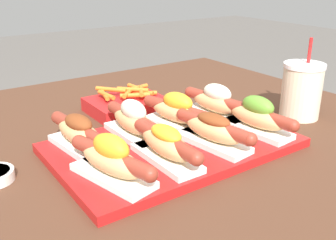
{
  "coord_description": "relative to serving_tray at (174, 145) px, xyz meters",
  "views": [
    {
      "loc": [
        -0.48,
        -0.64,
        1.04
      ],
      "look_at": [
        -0.05,
        -0.03,
        0.74
      ],
      "focal_mm": 42.0,
      "sensor_mm": 36.0,
      "label": 1
    }
  ],
  "objects": [
    {
      "name": "serving_tray",
      "position": [
        0.0,
        0.0,
        0.0
      ],
      "size": [
        0.49,
        0.3,
        0.02
      ],
      "color": "red",
      "rests_on": "patio_table"
    },
    {
      "name": "hot_dog_0",
      "position": [
        -0.17,
        -0.07,
        0.04
      ],
      "size": [
        0.1,
        0.2,
        0.08
      ],
      "color": "white",
      "rests_on": "serving_tray"
    },
    {
      "name": "hot_dog_1",
      "position": [
        -0.06,
        -0.06,
        0.04
      ],
      "size": [
        0.06,
        0.2,
        0.07
      ],
      "color": "white",
      "rests_on": "serving_tray"
    },
    {
      "name": "hot_dog_2",
      "position": [
        0.05,
        -0.06,
        0.04
      ],
      "size": [
        0.08,
        0.2,
        0.07
      ],
      "color": "white",
      "rests_on": "serving_tray"
    },
    {
      "name": "hot_dog_3",
      "position": [
        0.18,
        -0.06,
        0.04
      ],
      "size": [
        0.07,
        0.2,
        0.08
      ],
      "color": "white",
      "rests_on": "serving_tray"
    },
    {
      "name": "hot_dog_4",
      "position": [
        -0.17,
        0.07,
        0.04
      ],
      "size": [
        0.08,
        0.2,
        0.07
      ],
      "color": "white",
      "rests_on": "serving_tray"
    },
    {
      "name": "hot_dog_5",
      "position": [
        -0.05,
        0.07,
        0.04
      ],
      "size": [
        0.06,
        0.2,
        0.08
      ],
      "color": "white",
      "rests_on": "serving_tray"
    },
    {
      "name": "hot_dog_6",
      "position": [
        0.05,
        0.06,
        0.04
      ],
      "size": [
        0.09,
        0.2,
        0.08
      ],
      "color": "white",
      "rests_on": "serving_tray"
    },
    {
      "name": "hot_dog_7",
      "position": [
        0.17,
        0.06,
        0.04
      ],
      "size": [
        0.08,
        0.2,
        0.08
      ],
      "color": "white",
      "rests_on": "serving_tray"
    },
    {
      "name": "drink_cup",
      "position": [
        0.37,
        -0.03,
        0.06
      ],
      "size": [
        0.1,
        0.1,
        0.2
      ],
      "color": "beige",
      "rests_on": "patio_table"
    },
    {
      "name": "fries_basket",
      "position": [
        0.03,
        0.26,
        0.01
      ],
      "size": [
        0.19,
        0.15,
        0.06
      ],
      "color": "red",
      "rests_on": "patio_table"
    }
  ]
}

